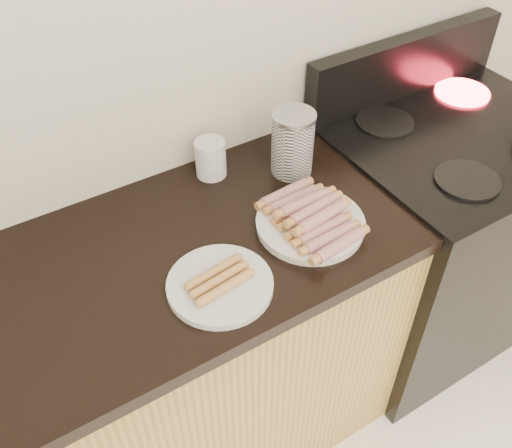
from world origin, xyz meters
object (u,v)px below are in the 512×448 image
stove (432,239)px  side_plate (220,285)px  main_plate (310,225)px  mug (211,158)px  canister (293,143)px

stove → side_plate: bearing=-171.7°
side_plate → main_plate: bearing=10.5°
main_plate → mug: (-0.11, 0.33, 0.04)m
stove → side_plate: size_ratio=3.71×
main_plate → side_plate: 0.30m
main_plate → mug: mug is taller
canister → main_plate: bearing=-112.9°
side_plate → canister: (0.39, 0.28, 0.08)m
canister → mug: size_ratio=1.73×
stove → canister: (-0.54, 0.14, 0.54)m
main_plate → side_plate: (-0.29, -0.05, -0.00)m
side_plate → canister: bearing=35.5°
stove → mug: bearing=161.8°
stove → mug: (-0.75, 0.24, 0.50)m
stove → main_plate: main_plate is taller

